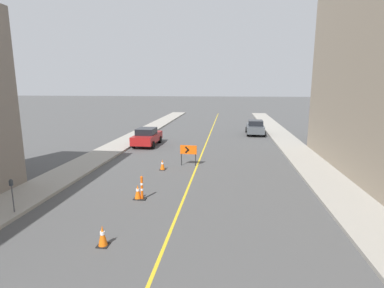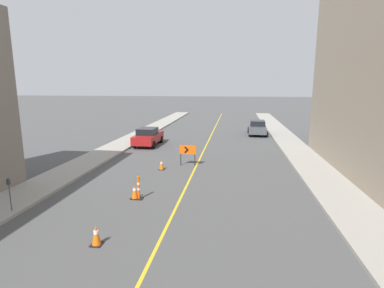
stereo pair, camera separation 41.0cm
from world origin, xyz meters
name	(u,v)px [view 1 (the left image)]	position (x,y,z in m)	size (l,w,h in m)	color
lane_stripe	(206,144)	(0.00, 30.70, 0.00)	(0.12, 61.41, 0.01)	gold
sidewalk_left	(126,141)	(-7.60, 30.70, 0.08)	(2.49, 61.41, 0.16)	#9E998E
sidewalk_right	(291,145)	(7.60, 30.70, 0.08)	(2.49, 61.41, 0.16)	#9E998E
traffic_cone_third	(103,236)	(-2.06, 12.58, 0.37)	(0.39, 0.39, 0.74)	black
traffic_cone_fourth	(138,192)	(-2.16, 16.86, 0.35)	(0.40, 0.40, 0.70)	black
traffic_cone_fifth	(162,165)	(-2.10, 21.91, 0.34)	(0.37, 0.37, 0.68)	black
delineator_post_rear	(142,189)	(-1.95, 16.82, 0.50)	(0.37, 0.37, 1.15)	black
arrow_barricade_primary	(188,151)	(-0.58, 23.13, 1.02)	(1.12, 0.13, 1.39)	#EF560C
parked_car_curb_near	(147,137)	(-5.20, 29.52, 0.80)	(1.94, 4.32, 1.59)	maroon
parked_car_curb_mid	(255,127)	(4.94, 36.86, 0.80)	(1.95, 4.36, 1.59)	#474C51
parking_meter_far_curb	(12,189)	(-6.71, 14.43, 1.16)	(0.12, 0.11, 1.42)	#4C4C51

